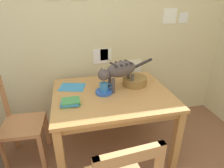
{
  "coord_description": "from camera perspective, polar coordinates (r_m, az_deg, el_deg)",
  "views": [
    {
      "loc": [
        -0.3,
        -0.52,
        1.68
      ],
      "look_at": [
        0.1,
        1.23,
        0.85
      ],
      "focal_mm": 30.47,
      "sensor_mm": 36.0,
      "label": 1
    }
  ],
  "objects": [
    {
      "name": "wicker_basket",
      "position": [
        2.2,
        6.79,
        0.98
      ],
      "size": [
        0.28,
        0.28,
        0.09
      ],
      "color": "olive",
      "rests_on": "dining_table"
    },
    {
      "name": "coffee_mug",
      "position": [
        1.98,
        -2.38,
        -0.86
      ],
      "size": [
        0.13,
        0.09,
        0.09
      ],
      "color": "#347CBA",
      "rests_on": "saucer_bowl"
    },
    {
      "name": "wall_rear",
      "position": [
        2.45,
        -5.86,
        14.72
      ],
      "size": [
        4.24,
        0.11,
        2.5
      ],
      "color": "beige",
      "rests_on": "ground_plane"
    },
    {
      "name": "book_stack",
      "position": [
        1.84,
        -12.34,
        -5.37
      ],
      "size": [
        0.19,
        0.16,
        0.05
      ],
      "color": "#529B56",
      "rests_on": "dining_table"
    },
    {
      "name": "cat",
      "position": [
        2.0,
        2.22,
        4.03
      ],
      "size": [
        0.65,
        0.25,
        0.32
      ],
      "rotation": [
        0.0,
        0.0,
        1.86
      ],
      "color": "#524744",
      "rests_on": "dining_table"
    },
    {
      "name": "dining_table",
      "position": [
        2.06,
        0.0,
        -4.72
      ],
      "size": [
        1.23,
        0.99,
        0.75
      ],
      "color": "tan",
      "rests_on": "ground_plane"
    },
    {
      "name": "saucer_bowl",
      "position": [
        2.0,
        -2.44,
        -2.38
      ],
      "size": [
        0.18,
        0.18,
        0.03
      ],
      "primitive_type": "cylinder",
      "color": "#2E58B6",
      "rests_on": "dining_table"
    },
    {
      "name": "magazine",
      "position": [
        2.18,
        -11.84,
        -0.91
      ],
      "size": [
        0.32,
        0.28,
        0.01
      ],
      "primitive_type": "cube",
      "rotation": [
        0.0,
        0.0,
        -0.28
      ],
      "color": "#3993D2",
      "rests_on": "dining_table"
    },
    {
      "name": "wooden_chair_near",
      "position": [
        2.26,
        -26.28,
        -10.79
      ],
      "size": [
        0.44,
        0.44,
        0.94
      ],
      "rotation": [
        0.0,
        0.0,
        -1.62
      ],
      "color": "tan",
      "rests_on": "ground_plane"
    }
  ]
}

